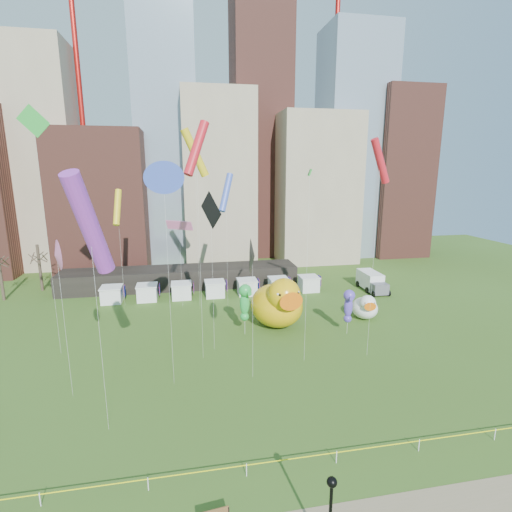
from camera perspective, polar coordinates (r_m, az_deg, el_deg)
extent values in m
plane|color=#3A581B|center=(28.01, -1.41, -29.81)|extent=(160.00, 160.00, 0.00)
cube|color=gray|center=(86.68, -29.42, 12.42)|extent=(14.00, 12.00, 42.00)
cube|color=brown|center=(78.06, -21.75, 7.39)|extent=(16.00, 14.00, 26.00)
cube|color=#8C9EB2|center=(84.91, -13.16, 18.11)|extent=(12.00, 12.00, 55.00)
cube|color=gray|center=(80.77, -5.65, 11.20)|extent=(14.00, 14.00, 34.00)
cube|color=brown|center=(89.42, 0.63, 22.33)|extent=(12.00, 12.00, 68.00)
cube|color=gray|center=(83.12, 8.58, 9.78)|extent=(16.00, 14.00, 30.00)
cube|color=#8C9EB2|center=(90.60, 14.12, 15.47)|extent=(14.00, 12.00, 48.00)
cube|color=brown|center=(93.28, 20.14, 11.31)|extent=(12.00, 12.00, 36.00)
cylinder|color=red|center=(88.57, -24.92, 23.98)|extent=(1.00, 1.00, 76.00)
cylinder|color=red|center=(92.73, 11.60, 24.26)|extent=(1.00, 1.00, 76.00)
cube|color=black|center=(64.78, -10.98, -3.11)|extent=(38.00, 6.00, 3.20)
cube|color=white|center=(60.13, -20.58, -5.44)|extent=(2.80, 2.80, 2.20)
cube|color=red|center=(59.69, -18.91, -4.94)|extent=(0.08, 1.40, 1.60)
cube|color=white|center=(59.44, -15.81, -5.31)|extent=(2.80, 2.80, 2.20)
cube|color=red|center=(59.15, -14.10, -4.79)|extent=(0.08, 1.40, 1.60)
cube|color=white|center=(59.17, -10.97, -5.13)|extent=(2.80, 2.80, 2.20)
cube|color=red|center=(59.03, -9.24, -4.60)|extent=(0.08, 1.40, 1.60)
cube|color=white|center=(59.32, -6.12, -4.92)|extent=(2.80, 2.80, 2.20)
cube|color=red|center=(59.33, -4.39, -4.38)|extent=(0.08, 1.40, 1.60)
cube|color=white|center=(59.88, -1.33, -4.68)|extent=(2.80, 2.80, 2.20)
cube|color=red|center=(60.04, 0.37, -4.13)|extent=(0.08, 1.40, 1.60)
cube|color=white|center=(60.86, 3.33, -4.42)|extent=(2.80, 2.80, 2.20)
cube|color=red|center=(61.16, 4.98, -3.87)|extent=(0.08, 1.40, 1.60)
cube|color=white|center=(62.22, 7.82, -4.13)|extent=(2.80, 2.80, 2.20)
cube|color=red|center=(62.66, 9.40, -3.59)|extent=(0.08, 1.40, 1.60)
cylinder|color=#382B21|center=(67.74, -33.65, -2.25)|extent=(0.44, 0.44, 8.00)
cylinder|color=#382B21|center=(69.98, -29.37, -1.54)|extent=(0.44, 0.44, 7.50)
cylinder|color=white|center=(28.88, -29.36, -28.94)|extent=(0.06, 0.06, 0.90)
cylinder|color=white|center=(27.66, -15.69, -29.76)|extent=(0.06, 0.06, 0.90)
cylinder|color=white|center=(27.71, -1.41, -29.12)|extent=(0.06, 0.06, 0.90)
cylinder|color=white|center=(29.03, 11.83, -27.14)|extent=(0.06, 0.06, 0.90)
cylinder|color=white|center=(31.46, 23.00, -24.40)|extent=(0.06, 0.06, 0.90)
cylinder|color=white|center=(34.77, 31.89, -21.52)|extent=(0.06, 0.06, 0.90)
cube|color=#F5F10C|center=(27.48, -1.42, -28.57)|extent=(50.00, 0.02, 0.07)
ellipsoid|color=#E0A70B|center=(47.93, 3.06, -7.29)|extent=(7.21, 8.15, 5.19)
ellipsoid|color=#E0A70B|center=(50.50, 1.87, -6.39)|extent=(1.88, 1.56, 2.10)
sphere|color=#E0A70B|center=(45.21, 4.17, -5.75)|extent=(4.39, 4.39, 3.90)
cone|color=orange|center=(43.81, 5.01, -6.55)|extent=(2.36, 2.03, 2.15)
sphere|color=white|center=(43.72, 3.42, -5.67)|extent=(0.70, 0.70, 0.70)
sphere|color=white|center=(44.53, 6.00, -5.37)|extent=(0.70, 0.70, 0.70)
sphere|color=black|center=(43.43, 3.58, -5.80)|extent=(0.35, 0.35, 0.35)
sphere|color=black|center=(44.24, 6.17, -5.50)|extent=(0.35, 0.35, 0.35)
ellipsoid|color=white|center=(52.44, 15.80, -7.42)|extent=(3.97, 4.42, 2.72)
ellipsoid|color=white|center=(53.83, 15.37, -6.95)|extent=(1.02, 0.86, 1.10)
sphere|color=white|center=(50.98, 16.23, -6.73)|extent=(2.40, 2.40, 2.05)
cone|color=orange|center=(50.22, 16.50, -7.12)|extent=(1.28, 1.12, 1.13)
sphere|color=white|center=(50.23, 15.80, -6.66)|extent=(0.37, 0.37, 0.37)
sphere|color=white|center=(50.54, 17.04, -6.62)|extent=(0.37, 0.37, 0.37)
sphere|color=black|center=(50.08, 15.86, -6.73)|extent=(0.18, 0.18, 0.18)
sphere|color=black|center=(50.39, 17.10, -6.69)|extent=(0.18, 0.18, 0.18)
cylinder|color=silver|center=(45.57, -1.67, -9.26)|extent=(0.03, 0.03, 3.85)
ellipsoid|color=green|center=(44.89, -1.69, -6.98)|extent=(1.38, 1.24, 2.91)
sphere|color=green|center=(44.26, -1.67, -5.14)|extent=(1.87, 1.87, 1.48)
cone|color=green|center=(43.65, -1.53, -5.50)|extent=(0.78, 1.04, 0.52)
sphere|color=green|center=(45.53, -1.68, -8.94)|extent=(1.04, 1.04, 1.04)
cylinder|color=silver|center=(47.06, 13.41, -9.21)|extent=(0.03, 0.03, 3.36)
ellipsoid|color=#563EBC|center=(46.47, 13.52, -7.29)|extent=(1.15, 1.00, 2.63)
sphere|color=#563EBC|center=(45.89, 13.68, -5.70)|extent=(1.54, 1.54, 1.34)
cone|color=#563EBC|center=(45.39, 13.99, -6.01)|extent=(0.60, 0.90, 0.47)
sphere|color=#563EBC|center=(47.04, 13.40, -9.00)|extent=(0.94, 0.94, 0.94)
sphere|color=black|center=(21.34, 11.18, -30.02)|extent=(0.51, 0.51, 0.51)
cone|color=black|center=(21.15, 11.22, -29.47)|extent=(0.18, 0.18, 0.23)
cube|color=white|center=(64.98, 16.50, -3.37)|extent=(2.54, 5.18, 2.57)
cube|color=#595960|center=(62.32, 17.81, -4.63)|extent=(2.39, 1.89, 1.65)
cylinder|color=black|center=(63.15, 16.13, -4.88)|extent=(0.27, 0.93, 0.93)
cylinder|color=black|center=(64.30, 18.20, -4.70)|extent=(0.27, 0.93, 0.93)
cylinder|color=black|center=(66.16, 14.81, -4.00)|extent=(0.27, 0.93, 0.93)
cylinder|color=black|center=(67.26, 16.81, -3.85)|extent=(0.27, 0.93, 0.93)
cylinder|color=silver|center=(37.74, -8.29, -0.50)|extent=(0.02, 0.02, 20.84)
cylinder|color=red|center=(36.83, -8.82, 15.50)|extent=(2.89, 2.55, 5.10)
cylinder|color=silver|center=(54.24, -11.04, -1.60)|extent=(0.02, 0.02, 11.61)
cube|color=pink|center=(53.14, -11.30, 4.48)|extent=(3.66, 2.80, 1.24)
cylinder|color=silver|center=(40.31, -6.42, -3.89)|extent=(0.02, 0.02, 15.00)
cube|color=black|center=(38.86, -6.70, 6.77)|extent=(1.79, 3.35, 3.78)
cylinder|color=silver|center=(43.13, -28.43, 1.41)|extent=(0.02, 0.02, 23.31)
cube|color=green|center=(42.75, -30.13, 16.91)|extent=(2.99, 0.36, 3.00)
cylinder|color=silver|center=(56.03, -19.32, -0.35)|extent=(0.02, 0.02, 14.04)
cylinder|color=yellow|center=(54.97, -19.85, 6.80)|extent=(1.22, 2.93, 4.83)
cylinder|color=silver|center=(33.81, -12.74, -4.45)|extent=(0.02, 0.02, 18.31)
cone|color=blue|center=(32.38, -13.54, 11.24)|extent=(2.28, 1.87, 2.63)
cylinder|color=silver|center=(29.65, -22.15, -10.59)|extent=(0.02, 0.02, 15.36)
cylinder|color=purple|center=(27.68, -23.47, 4.24)|extent=(2.64, 4.43, 7.27)
cylinder|color=silver|center=(39.76, 16.96, -1.09)|extent=(0.02, 0.02, 19.72)
cylinder|color=red|center=(38.73, 17.92, 13.24)|extent=(2.59, 1.46, 4.23)
cylinder|color=silver|center=(35.87, -26.43, -9.55)|extent=(0.02, 0.02, 12.34)
cone|color=pink|center=(34.18, -27.43, 0.12)|extent=(1.22, 2.32, 2.39)
cylinder|color=silver|center=(35.06, -0.49, -9.31)|extent=(0.02, 0.02, 11.61)
cone|color=black|center=(33.33, -0.51, -0.02)|extent=(1.00, 3.02, 3.01)
cylinder|color=silver|center=(37.41, 7.54, -2.29)|extent=(0.02, 0.02, 18.68)
cube|color=green|center=(36.17, 7.97, 12.16)|extent=(0.83, 2.01, 0.63)
cylinder|color=silver|center=(52.14, -8.64, 3.23)|extent=(0.02, 0.02, 21.05)
cylinder|color=yellow|center=(51.51, -9.04, 14.86)|extent=(3.77, 2.11, 6.16)
cylinder|color=silver|center=(52.61, -4.31, 0.62)|extent=(0.02, 0.02, 16.00)
cylinder|color=blue|center=(51.55, -4.46, 9.36)|extent=(2.52, 2.92, 5.12)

